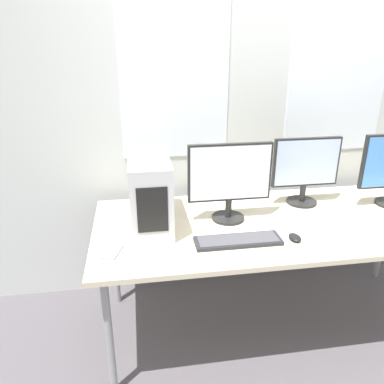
{
  "coord_description": "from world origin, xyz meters",
  "views": [
    {
      "loc": [
        -0.82,
        -1.41,
        1.71
      ],
      "look_at": [
        -0.53,
        0.45,
        0.96
      ],
      "focal_mm": 35.0,
      "sensor_mm": 36.0,
      "label": 1
    }
  ],
  "objects_px": {
    "keyboard": "(238,241)",
    "cell_phone": "(112,252)",
    "mouse": "(295,237)",
    "monitor_main": "(230,178)",
    "pc_tower": "(150,192)",
    "monitor_right_near": "(306,168)"
  },
  "relations": [
    {
      "from": "keyboard",
      "to": "mouse",
      "type": "height_order",
      "value": "mouse"
    },
    {
      "from": "pc_tower",
      "to": "monitor_main",
      "type": "xyz_separation_m",
      "value": [
        0.45,
        -0.0,
        0.06
      ]
    },
    {
      "from": "keyboard",
      "to": "cell_phone",
      "type": "bearing_deg",
      "value": 179.98
    },
    {
      "from": "pc_tower",
      "to": "monitor_right_near",
      "type": "relative_size",
      "value": 1.15
    },
    {
      "from": "pc_tower",
      "to": "cell_phone",
      "type": "bearing_deg",
      "value": -126.44
    },
    {
      "from": "keyboard",
      "to": "mouse",
      "type": "relative_size",
      "value": 4.97
    },
    {
      "from": "cell_phone",
      "to": "monitor_right_near",
      "type": "bearing_deg",
      "value": 38.94
    },
    {
      "from": "keyboard",
      "to": "cell_phone",
      "type": "height_order",
      "value": "keyboard"
    },
    {
      "from": "pc_tower",
      "to": "keyboard",
      "type": "xyz_separation_m",
      "value": [
        0.43,
        -0.28,
        -0.19
      ]
    },
    {
      "from": "pc_tower",
      "to": "monitor_right_near",
      "type": "distance_m",
      "value": 0.99
    },
    {
      "from": "monitor_main",
      "to": "mouse",
      "type": "relative_size",
      "value": 5.25
    },
    {
      "from": "monitor_main",
      "to": "keyboard",
      "type": "bearing_deg",
      "value": -93.54
    },
    {
      "from": "monitor_right_near",
      "to": "mouse",
      "type": "distance_m",
      "value": 0.56
    },
    {
      "from": "monitor_main",
      "to": "mouse",
      "type": "xyz_separation_m",
      "value": [
        0.29,
        -0.3,
        -0.24
      ]
    },
    {
      "from": "pc_tower",
      "to": "monitor_right_near",
      "type": "xyz_separation_m",
      "value": [
        0.98,
        0.15,
        0.04
      ]
    },
    {
      "from": "mouse",
      "to": "keyboard",
      "type": "bearing_deg",
      "value": 176.72
    },
    {
      "from": "monitor_right_near",
      "to": "keyboard",
      "type": "xyz_separation_m",
      "value": [
        -0.54,
        -0.44,
        -0.23
      ]
    },
    {
      "from": "keyboard",
      "to": "cell_phone",
      "type": "distance_m",
      "value": 0.64
    },
    {
      "from": "keyboard",
      "to": "cell_phone",
      "type": "xyz_separation_m",
      "value": [
        -0.64,
        0.0,
        -0.01
      ]
    },
    {
      "from": "keyboard",
      "to": "mouse",
      "type": "distance_m",
      "value": 0.3
    },
    {
      "from": "cell_phone",
      "to": "pc_tower",
      "type": "bearing_deg",
      "value": 72.36
    },
    {
      "from": "keyboard",
      "to": "monitor_main",
      "type": "bearing_deg",
      "value": 86.46
    }
  ]
}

